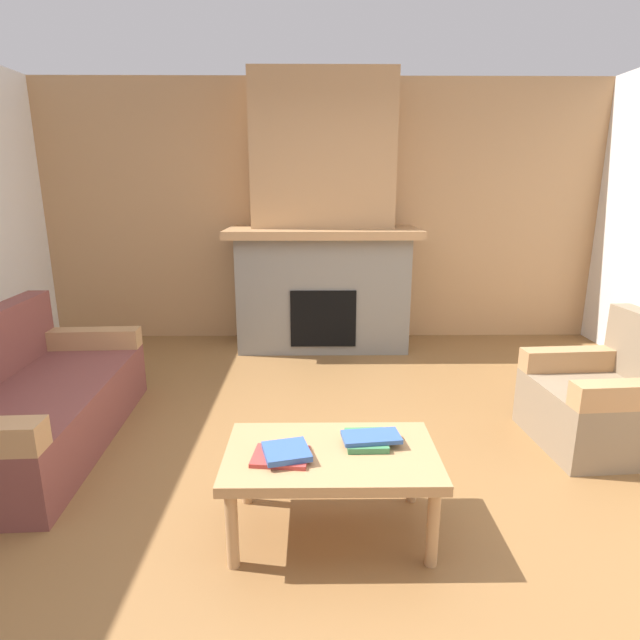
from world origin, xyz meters
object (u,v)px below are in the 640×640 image
armchair (607,401)px  coffee_table (331,462)px  couch (30,404)px  fireplace (323,234)px

armchair → coffee_table: bearing=-154.5°
couch → coffee_table: size_ratio=1.84×
fireplace → couch: bearing=-131.4°
couch → armchair: (3.71, -0.01, 0.01)m
coffee_table → couch: bearing=155.3°
armchair → coffee_table: 2.00m
fireplace → armchair: 2.96m
armchair → couch: bearing=179.8°
couch → coffee_table: couch is taller
couch → coffee_table: 2.10m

